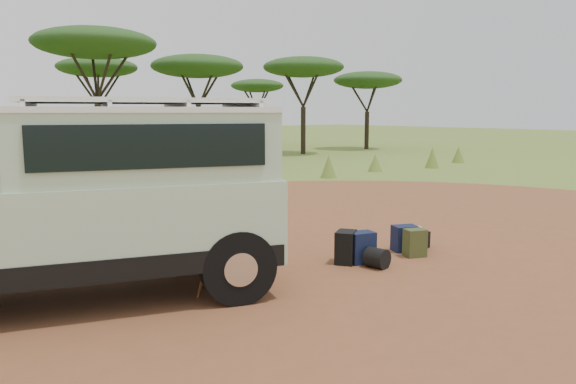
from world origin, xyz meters
TOP-DOWN VIEW (x-y plane):
  - ground at (0.00, 0.00)m, footprint 140.00×140.00m
  - dirt_clearing at (0.00, 0.00)m, footprint 23.00×23.00m
  - grass_fringe at (0.12, 8.67)m, footprint 36.60×1.60m
  - acacia_treeline at (0.75, 19.81)m, footprint 46.70×13.20m
  - safari_vehicle at (-2.72, 0.72)m, footprint 5.68×3.70m
  - walking_staff at (-1.55, -0.35)m, footprint 0.28×0.25m
  - backpack_black at (1.06, -0.26)m, footprint 0.48×0.45m
  - backpack_navy at (1.26, -0.42)m, footprint 0.46×0.38m
  - backpack_olive at (2.26, -0.71)m, footprint 0.41×0.35m
  - duffel_navy at (2.42, -0.36)m, footprint 0.50×0.45m
  - hard_case at (2.76, -0.36)m, footprint 0.43×0.32m
  - stuff_sack at (1.24, -0.77)m, footprint 0.37×0.37m
  - safari_hat at (2.76, -0.36)m, footprint 0.33×0.33m

SIDE VIEW (x-z plane):
  - ground at x=0.00m, z-range 0.00..0.00m
  - dirt_clearing at x=0.00m, z-range 0.00..0.01m
  - hard_case at x=2.76m, z-range 0.00..0.30m
  - stuff_sack at x=1.24m, z-range 0.00..0.32m
  - duffel_navy at x=2.42m, z-range 0.00..0.46m
  - backpack_olive at x=2.26m, z-range 0.00..0.47m
  - backpack_navy at x=1.26m, z-range 0.00..0.52m
  - backpack_black at x=1.06m, z-range 0.00..0.53m
  - safari_hat at x=2.76m, z-range 0.29..0.38m
  - grass_fringe at x=0.12m, z-range -0.05..0.85m
  - walking_staff at x=-1.55m, z-range 0.00..1.33m
  - safari_vehicle at x=-2.72m, z-range -0.04..2.55m
  - acacia_treeline at x=0.75m, z-range 1.74..8.00m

